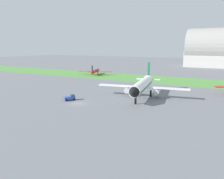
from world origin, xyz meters
name	(u,v)px	position (x,y,z in m)	size (l,w,h in m)	color
ground_plane	(78,104)	(0.00, 0.00, 0.00)	(600.00, 600.00, 0.00)	slate
grass_taxiway_strip	(146,79)	(0.00, 61.60, 0.04)	(360.00, 28.00, 0.08)	#549342
airplane_taxiing_turboprop	(95,71)	(-33.90, 62.64, 2.34)	(20.55, 17.78, 6.38)	red
airplane_midfield_jet	(142,85)	(14.16, 18.36, 4.08)	(31.88, 31.42, 11.32)	white
pushback_tug_near_gate	(70,98)	(-4.87, 2.14, 0.91)	(3.44, 4.01, 1.95)	#334FB2
hangar_distant	(222,51)	(31.61, 158.47, 13.91)	(56.47, 32.42, 32.88)	#BCB7B2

